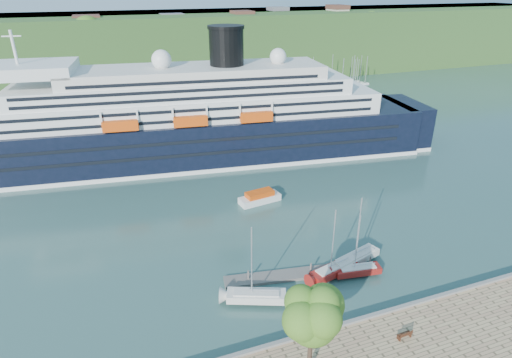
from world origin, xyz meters
name	(u,v)px	position (x,y,z in m)	size (l,w,h in m)	color
ground	(330,334)	(0.00, 0.00, 0.00)	(400.00, 400.00, 0.00)	#2E534C
far_hillside	(146,47)	(0.00, 145.00, 12.00)	(400.00, 50.00, 24.00)	#295020
quay_coping	(331,327)	(0.00, -0.20, 1.15)	(220.00, 0.50, 0.30)	slate
cruise_ship	(165,98)	(-7.43, 55.96, 13.70)	(121.97, 17.76, 27.39)	black
park_bench	(405,334)	(6.48, -4.04, 1.54)	(1.70, 0.70, 1.09)	#4B2715
promenade_tree	(311,330)	(-4.88, -4.40, 6.34)	(6.45, 6.45, 10.68)	#335D18
floating_pontoon	(295,274)	(0.82, 10.62, 0.21)	(18.68, 2.28, 0.42)	#67625C
sailboat_white_near	(256,269)	(-5.77, 7.51, 5.03)	(7.78, 2.16, 10.05)	silver
sailboat_red	(336,245)	(5.38, 8.78, 4.80)	(7.44, 2.07, 9.61)	maroon
sailboat_white_far	(360,233)	(9.88, 10.11, 4.88)	(7.56, 2.10, 9.77)	silver
tender_launch	(260,197)	(3.80, 31.50, 1.02)	(7.40, 2.53, 2.05)	#D7470C
sailboat_extra	(360,248)	(8.40, 7.79, 4.34)	(6.72, 1.87, 8.68)	maroon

